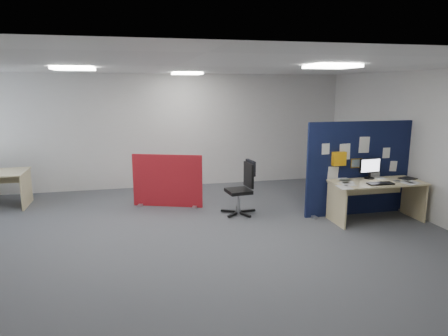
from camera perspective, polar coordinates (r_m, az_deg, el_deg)
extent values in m
plane|color=#4D4F54|center=(6.59, -6.32, -9.91)|extent=(9.00, 9.00, 0.00)
cube|color=white|center=(6.14, -6.90, 14.25)|extent=(9.00, 7.00, 0.02)
cube|color=silver|center=(9.68, -8.92, 5.19)|extent=(9.00, 0.02, 2.70)
cube|color=silver|center=(2.88, 1.33, -9.95)|extent=(9.00, 0.02, 2.70)
cube|color=silver|center=(8.06, 27.15, 2.78)|extent=(0.02, 7.00, 2.70)
cube|color=white|center=(5.75, 15.13, 13.83)|extent=(0.60, 0.60, 0.04)
cube|color=white|center=(6.65, -20.68, 13.14)|extent=(0.60, 0.60, 0.04)
cube|color=white|center=(8.68, -5.33, 13.29)|extent=(0.60, 0.60, 0.04)
cube|color=black|center=(7.94, 18.83, -0.06)|extent=(2.15, 0.06, 1.78)
cube|color=#999A9E|center=(7.73, 12.50, -6.69)|extent=(0.08, 0.30, 0.04)
cube|color=#999A9E|center=(8.66, 23.71, -5.41)|extent=(0.08, 0.30, 0.04)
cube|color=white|center=(7.48, 14.32, 2.65)|extent=(0.15, 0.01, 0.20)
cube|color=white|center=(7.68, 16.88, 2.24)|extent=(0.21, 0.01, 0.30)
cube|color=white|center=(7.86, 19.40, 3.14)|extent=(0.21, 0.01, 0.30)
cube|color=white|center=(8.15, 22.17, 2.01)|extent=(0.15, 0.01, 0.20)
cube|color=white|center=(7.65, 15.29, -0.93)|extent=(0.21, 0.01, 0.30)
cube|color=white|center=(8.11, 20.73, -0.99)|extent=(0.21, 0.01, 0.30)
cube|color=white|center=(8.29, 23.03, 0.25)|extent=(0.15, 0.01, 0.20)
cube|color=gold|center=(7.84, 18.40, 0.66)|extent=(0.24, 0.01, 0.18)
cube|color=#FFAA10|center=(7.59, 16.10, 1.28)|extent=(0.25, 0.10, 0.25)
cube|color=beige|center=(7.68, 21.08, -1.93)|extent=(1.64, 0.73, 0.03)
cube|color=beige|center=(7.36, 15.75, -5.07)|extent=(0.03, 0.67, 0.70)
cube|color=beige|center=(8.22, 25.47, -4.05)|extent=(0.03, 0.67, 0.70)
cube|color=beige|center=(7.98, 19.67, -2.54)|extent=(1.47, 0.02, 0.30)
cylinder|color=black|center=(7.87, 20.03, -1.35)|extent=(0.18, 0.18, 0.02)
cube|color=black|center=(7.85, 20.06, -0.96)|extent=(0.04, 0.03, 0.09)
cube|color=black|center=(7.82, 20.15, 0.34)|extent=(0.44, 0.08, 0.27)
cube|color=white|center=(7.80, 20.23, 0.31)|extent=(0.39, 0.04, 0.23)
cube|color=black|center=(7.48, 21.45, -2.08)|extent=(0.46, 0.19, 0.02)
cube|color=#999A9E|center=(7.76, 23.46, -1.75)|extent=(0.11, 0.08, 0.03)
cube|color=black|center=(8.12, 24.77, -1.36)|extent=(0.33, 0.29, 0.01)
cube|color=maroon|center=(8.14, -8.09, -1.81)|extent=(1.36, 0.53, 1.07)
cube|color=#999A9E|center=(8.25, -11.91, -5.48)|extent=(0.08, 0.30, 0.04)
cube|color=#999A9E|center=(8.34, -4.11, -5.07)|extent=(0.08, 0.30, 0.04)
cube|color=beige|center=(9.09, -26.39, -2.71)|extent=(0.03, 0.80, 0.70)
cube|color=black|center=(7.80, 3.48, -6.12)|extent=(0.29, 0.08, 0.04)
cube|color=black|center=(7.92, 1.96, -5.82)|extent=(0.10, 0.29, 0.04)
cube|color=black|center=(7.77, 0.57, -6.16)|extent=(0.27, 0.18, 0.04)
cube|color=black|center=(7.56, 1.22, -6.68)|extent=(0.24, 0.23, 0.04)
cube|color=black|center=(7.57, 3.07, -6.66)|extent=(0.16, 0.28, 0.04)
cylinder|color=#999A9E|center=(7.66, 2.07, -4.88)|extent=(0.06, 0.06, 0.39)
cube|color=black|center=(7.60, 2.08, -3.32)|extent=(0.48, 0.48, 0.07)
cube|color=black|center=(7.61, 3.54, -0.99)|extent=(0.09, 0.40, 0.47)
cube|color=black|center=(7.60, 3.82, 0.07)|extent=(0.10, 0.36, 0.28)
cube|color=white|center=(7.30, 17.15, -2.20)|extent=(0.22, 0.31, 0.00)
cube|color=white|center=(7.49, 17.14, -1.86)|extent=(0.27, 0.34, 0.00)
cube|color=white|center=(7.77, 24.75, -1.94)|extent=(0.27, 0.34, 0.00)
cube|color=white|center=(7.05, 16.83, -2.65)|extent=(0.24, 0.32, 0.00)
cube|color=white|center=(8.02, 21.03, -1.25)|extent=(0.24, 0.32, 0.00)
cube|color=white|center=(7.65, 16.71, -1.55)|extent=(0.27, 0.34, 0.00)
cube|color=white|center=(7.90, 25.10, -1.76)|extent=(0.22, 0.31, 0.00)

